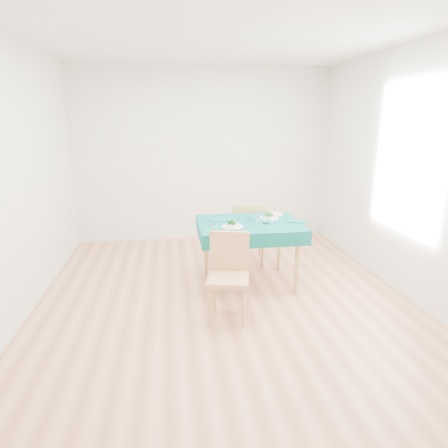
{
  "coord_description": "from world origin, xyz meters",
  "views": [
    {
      "loc": [
        -0.54,
        -3.71,
        1.9
      ],
      "look_at": [
        0.0,
        0.0,
        0.85
      ],
      "focal_mm": 30.0,
      "sensor_mm": 36.0,
      "label": 1
    }
  ],
  "objects": [
    {
      "name": "napkin_far",
      "position": [
        0.89,
        0.31,
        0.76
      ],
      "size": [
        0.27,
        0.24,
        0.01
      ],
      "primitive_type": "cube",
      "rotation": [
        0.0,
        0.0,
        -0.52
      ],
      "color": "#0B5D57",
      "rests_on": "table"
    },
    {
      "name": "table",
      "position": [
        0.35,
        0.35,
        0.38
      ],
      "size": [
        1.16,
        0.88,
        0.76
      ],
      "primitive_type": "cube",
      "color": "#07544F",
      "rests_on": "ground"
    },
    {
      "name": "bowl_near",
      "position": [
        0.12,
        0.19,
        0.79
      ],
      "size": [
        0.23,
        0.23,
        0.07
      ],
      "primitive_type": null,
      "color": "white",
      "rests_on": "table"
    },
    {
      "name": "side_plate",
      "position": [
        0.74,
        0.67,
        0.76
      ],
      "size": [
        0.21,
        0.21,
        0.01
      ],
      "primitive_type": "cylinder",
      "color": "#BFE46F",
      "rests_on": "table"
    },
    {
      "name": "napkin_near",
      "position": [
        0.03,
        0.48,
        0.76
      ],
      "size": [
        0.25,
        0.21,
        0.01
      ],
      "primitive_type": "cube",
      "rotation": [
        0.0,
        0.0,
        0.3
      ],
      "color": "#0B5D57",
      "rests_on": "table"
    },
    {
      "name": "fork_near",
      "position": [
        -0.08,
        0.22,
        0.76
      ],
      "size": [
        0.08,
        0.16,
        0.0
      ],
      "primitive_type": "cube",
      "rotation": [
        0.0,
        0.0,
        0.4
      ],
      "color": "silver",
      "rests_on": "table"
    },
    {
      "name": "bread_slice",
      "position": [
        0.74,
        0.67,
        0.78
      ],
      "size": [
        0.11,
        0.11,
        0.02
      ],
      "primitive_type": "cube",
      "rotation": [
        0.0,
        0.0,
        0.02
      ],
      "color": "beige",
      "rests_on": "side_plate"
    },
    {
      "name": "chair_near",
      "position": [
        -0.02,
        -0.44,
        0.48
      ],
      "size": [
        0.47,
        0.5,
        0.97
      ],
      "primitive_type": "cube",
      "rotation": [
        0.0,
        0.0,
        -0.23
      ],
      "color": "tan",
      "rests_on": "ground"
    },
    {
      "name": "chair_far",
      "position": [
        0.49,
        1.08,
        0.56
      ],
      "size": [
        0.52,
        0.56,
        1.13
      ],
      "primitive_type": "cube",
      "rotation": [
        0.0,
        0.0,
        2.99
      ],
      "color": "tan",
      "rests_on": "ground"
    },
    {
      "name": "tumbler_side",
      "position": [
        0.52,
        0.28,
        0.8
      ],
      "size": [
        0.07,
        0.07,
        0.09
      ],
      "primitive_type": "cylinder",
      "color": "white",
      "rests_on": "table"
    },
    {
      "name": "knife_far",
      "position": [
        0.9,
        0.45,
        0.76
      ],
      "size": [
        0.06,
        0.22,
        0.0
      ],
      "primitive_type": "cube",
      "rotation": [
        0.0,
        0.0,
        -0.2
      ],
      "color": "silver",
      "rests_on": "table"
    },
    {
      "name": "knife_near",
      "position": [
        0.21,
        0.28,
        0.76
      ],
      "size": [
        0.08,
        0.22,
        0.0
      ],
      "primitive_type": "cube",
      "rotation": [
        0.0,
        0.0,
        0.3
      ],
      "color": "silver",
      "rests_on": "table"
    },
    {
      "name": "tumbler_center",
      "position": [
        0.37,
        0.42,
        0.81
      ],
      "size": [
        0.07,
        0.07,
        0.09
      ],
      "primitive_type": "cylinder",
      "color": "white",
      "rests_on": "table"
    },
    {
      "name": "bowl_far",
      "position": [
        0.62,
        0.5,
        0.79
      ],
      "size": [
        0.23,
        0.23,
        0.07
      ],
      "primitive_type": null,
      "color": "white",
      "rests_on": "table"
    },
    {
      "name": "fork_far",
      "position": [
        0.45,
        0.45,
        0.76
      ],
      "size": [
        0.05,
        0.18,
        0.0
      ],
      "primitive_type": "cube",
      "rotation": [
        0.0,
        0.0,
        0.15
      ],
      "color": "silver",
      "rests_on": "table"
    },
    {
      "name": "room_shell",
      "position": [
        0.0,
        0.0,
        1.35
      ],
      "size": [
        4.02,
        4.52,
        2.73
      ],
      "color": "#AA6A46",
      "rests_on": "ground"
    }
  ]
}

